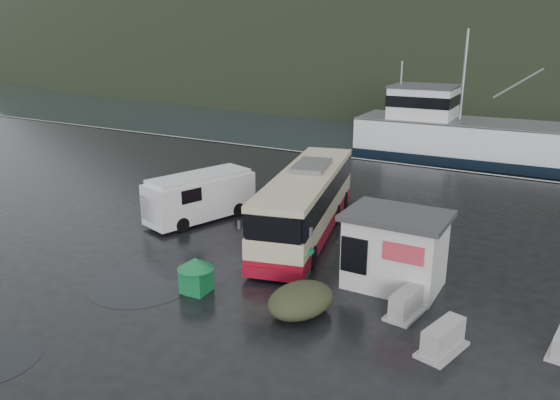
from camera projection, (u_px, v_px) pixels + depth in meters
The scene contains 13 objects.
ground at pixel (223, 261), 22.15m from camera, with size 160.00×160.00×0.00m, color black.
harbor_water at pixel (534, 76), 113.12m from camera, with size 300.00×180.00×0.02m, color black.
quay_edge at pixel (388, 163), 38.69m from camera, with size 160.00×0.60×1.50m, color #999993.
coach_bus at pixel (306, 233), 25.18m from camera, with size 2.82×11.11×3.14m, color #C2B893, non-canonical shape.
white_van at pixel (201, 219), 27.04m from camera, with size 1.94×5.61×2.34m, color silver, non-canonical shape.
waste_bin_left at pixel (197, 291), 19.58m from camera, with size 0.94×0.94×1.31m, color #126735, non-canonical shape.
waste_bin_right at pixel (295, 276), 20.84m from camera, with size 1.07×1.07×1.49m, color #126735, non-canonical shape.
dome_tent at pixel (300, 314), 18.04m from camera, with size 1.82×2.55×1.00m, color #31341F, non-canonical shape.
ticket_kiosk at pixel (393, 285), 20.05m from camera, with size 3.58×2.72×2.80m, color silver, non-canonical shape.
jersey_barrier_a at pixel (442, 351), 15.93m from camera, with size 0.88×1.77×0.88m, color #999993, non-canonical shape.
jersey_barrier_b at pixel (406, 314), 18.00m from camera, with size 0.87×1.74×0.87m, color #999993, non-canonical shape.
fishing_trawler at pixel (496, 147), 43.82m from camera, with size 26.34×5.77×10.54m, color silver, non-canonical shape.
puddles at pixel (185, 282), 20.31m from camera, with size 8.42×17.04×0.01m.
Camera 1 is at (12.20, -16.53, 8.95)m, focal length 35.00 mm.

